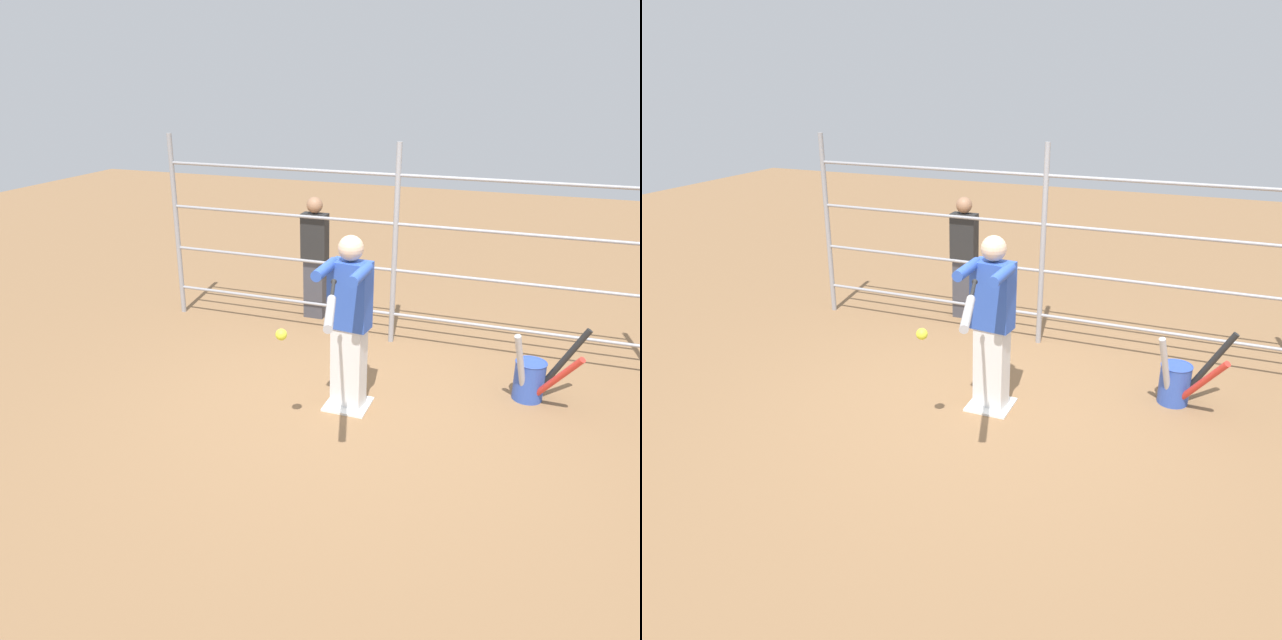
# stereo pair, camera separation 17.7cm
# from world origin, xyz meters

# --- Properties ---
(ground_plane) EXTENTS (24.00, 24.00, 0.00)m
(ground_plane) POSITION_xyz_m (0.00, 0.00, 0.00)
(ground_plane) COLOR olive
(home_plate) EXTENTS (0.40, 0.40, 0.02)m
(home_plate) POSITION_xyz_m (0.00, 0.00, 0.01)
(home_plate) COLOR white
(home_plate) RESTS_ON ground
(fence_backstop) EXTENTS (5.63, 0.06, 2.25)m
(fence_backstop) POSITION_xyz_m (0.00, -1.60, 1.12)
(fence_backstop) COLOR #939399
(fence_backstop) RESTS_ON ground
(batter) EXTENTS (0.42, 0.58, 1.63)m
(batter) POSITION_xyz_m (0.00, 0.02, 0.88)
(batter) COLOR silver
(batter) RESTS_ON ground
(baseball_bat_swinging) EXTENTS (0.32, 0.91, 0.09)m
(baseball_bat_swinging) POSITION_xyz_m (-0.16, 0.98, 1.33)
(baseball_bat_swinging) COLOR black
(softball_in_flight) EXTENTS (0.10, 0.10, 0.10)m
(softball_in_flight) POSITION_xyz_m (0.35, 0.70, 0.95)
(softball_in_flight) COLOR yellow
(bat_bucket) EXTENTS (0.67, 0.55, 0.77)m
(bat_bucket) POSITION_xyz_m (-1.60, -0.70, 0.24)
(bat_bucket) COLOR #3351B2
(bat_bucket) RESTS_ON ground
(bystander_behind_fence) EXTENTS (0.32, 0.20, 1.53)m
(bystander_behind_fence) POSITION_xyz_m (1.11, -2.04, 0.80)
(bystander_behind_fence) COLOR #3F3F47
(bystander_behind_fence) RESTS_ON ground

